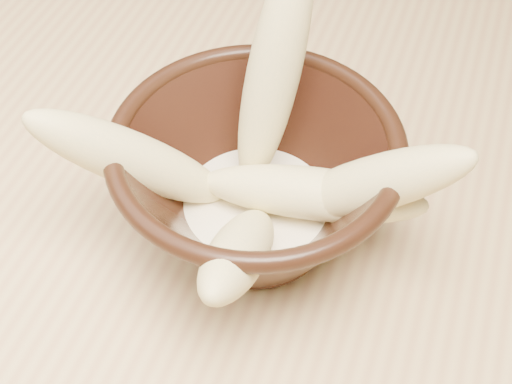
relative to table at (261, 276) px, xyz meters
The scene contains 8 objects.
table is the anchor object (origin of this frame).
bowl 0.14m from the table, 83.41° to the right, with size 0.18×0.18×0.10m.
milk_puddle 0.11m from the table, 83.41° to the right, with size 0.10×0.10×0.01m, color beige.
banana_upright 0.19m from the table, 93.35° to the left, with size 0.03×0.03×0.16m, color #F7E192.
banana_left 0.18m from the table, 144.79° to the right, with size 0.03×0.03×0.14m, color #F7E192.
banana_right 0.18m from the table, 13.14° to the right, with size 0.03×0.03×0.14m, color #F7E192.
banana_across 0.14m from the table, 25.00° to the right, with size 0.03×0.03×0.14m, color #F7E192.
banana_front 0.17m from the table, 80.83° to the right, with size 0.03×0.03×0.12m, color #F7E192.
Camera 1 is at (0.10, -0.30, 1.15)m, focal length 50.00 mm.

